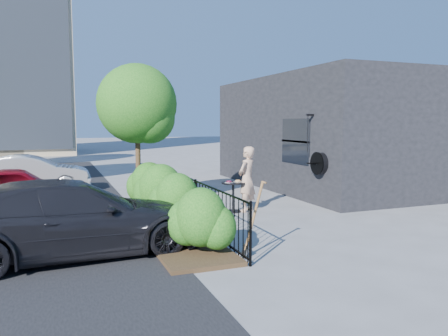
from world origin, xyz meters
name	(u,v)px	position (x,y,z in m)	size (l,w,h in m)	color
ground	(255,221)	(0.00, 0.00, 0.00)	(120.00, 120.00, 0.00)	gray
shop_building	(336,133)	(5.50, 4.50, 2.00)	(6.22, 9.00, 4.00)	black
fence	(196,202)	(-1.50, 0.00, 0.56)	(0.05, 6.05, 1.10)	black
planting_bed	(166,227)	(-2.20, 0.00, 0.04)	(1.30, 6.00, 0.08)	#382616
shrubs	(169,197)	(-2.10, 0.10, 0.70)	(1.10, 5.60, 1.24)	#135315
patio_tree	(140,109)	(-2.24, 2.76, 2.76)	(2.20, 2.20, 3.94)	#3F2B19
cafe_table	(233,191)	(-0.07, 1.20, 0.55)	(0.64, 0.64, 0.85)	black
woman	(247,179)	(0.30, 1.15, 0.88)	(0.64, 0.42, 1.75)	tan
shovel	(252,223)	(-1.26, -2.54, 0.61)	(0.47, 0.18, 1.39)	brown
car_red	(14,189)	(-5.52, 3.20, 0.63)	(1.48, 3.67, 1.25)	maroon
car_silver	(31,174)	(-5.25, 6.78, 0.64)	(1.35, 3.87, 1.27)	#B1B1B6
car_darkgrey	(72,218)	(-4.22, -1.29, 0.69)	(1.92, 4.72, 1.37)	black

